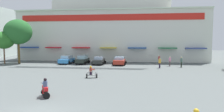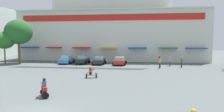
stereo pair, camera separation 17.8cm
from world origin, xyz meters
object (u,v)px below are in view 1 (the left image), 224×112
Objects in this scene: parked_car_1 at (83,60)px; pedestrian_3 at (159,59)px; pedestrian_2 at (170,61)px; scooter_rider_0 at (92,73)px; pedestrian_0 at (160,62)px; scooter_rider_2 at (45,89)px; pedestrian_1 at (181,61)px; parked_car_3 at (119,61)px; plaza_tree_2 at (18,32)px; parked_car_2 at (99,60)px; plaza_tree_0 at (4,40)px; parked_car_0 at (67,60)px.

parked_car_1 is 2.37× the size of pedestrian_3.
pedestrian_2 is 3.08m from pedestrian_3.
scooter_rider_0 is 0.89× the size of pedestrian_0.
pedestrian_2 reaches higher than scooter_rider_2.
pedestrian_0 is 3.76m from pedestrian_1.
pedestrian_2 is at bearing -60.41° from pedestrian_3.
plaza_tree_2 is at bearing -179.50° from parked_car_3.
pedestrian_0 is at bearing -6.99° from plaza_tree_2.
pedestrian_2 is at bearing -4.16° from parked_car_2.
pedestrian_1 reaches higher than pedestrian_0.
pedestrian_1 is (29.47, -1.99, -4.94)m from plaza_tree_2.
scooter_rider_0 is at bearing -122.71° from pedestrian_3.
plaza_tree_0 is at bearing -175.46° from parked_car_2.
pedestrian_2 is (12.67, 20.20, 0.30)m from scooter_rider_2.
scooter_rider_2 is (2.99, -21.69, -0.12)m from parked_car_1.
parked_car_1 is at bearing 7.86° from plaza_tree_0.
parked_car_1 reaches higher than scooter_rider_0.
scooter_rider_2 is 0.95× the size of pedestrian_3.
parked_car_3 is at bearing 79.21° from scooter_rider_2.
plaza_tree_0 is 28.93m from pedestrian_3.
scooter_rider_0 is 0.88× the size of pedestrian_3.
parked_car_1 is 17.52m from pedestrian_1.
parked_car_2 is (15.43, 0.26, -5.21)m from plaza_tree_2.
pedestrian_1 is at bearing -11.86° from parked_car_3.
parked_car_1 is at bearing 174.56° from pedestrian_2.
pedestrian_3 reaches higher than parked_car_3.
pedestrian_0 is at bearing -4.14° from plaza_tree_0.
plaza_tree_0 is 3.70× the size of pedestrian_0.
pedestrian_0 is at bearing -26.47° from parked_car_3.
pedestrian_0 is at bearing 46.27° from scooter_rider_0.
plaza_tree_2 reaches higher than scooter_rider_0.
pedestrian_2 is (18.68, -1.34, 0.17)m from parked_car_0.
scooter_rider_2 is 23.66m from pedestrian_1.
pedestrian_1 reaches higher than parked_car_0.
pedestrian_1 is at bearing 18.36° from pedestrian_0.
plaza_tree_2 is at bearing 173.01° from pedestrian_0.
pedestrian_3 is (10.90, 1.78, 0.20)m from parked_car_2.
parked_car_1 reaches higher than parked_car_2.
plaza_tree_0 reaches higher than parked_car_0.
pedestrian_1 reaches higher than scooter_rider_2.
pedestrian_3 reaches higher than parked_car_2.
pedestrian_3 is (28.54, 3.18, -3.46)m from plaza_tree_0.
parked_car_2 is (6.26, -0.44, -0.04)m from parked_car_0.
pedestrian_2 is at bearing -5.44° from parked_car_1.
pedestrian_0 is (6.72, -3.34, 0.18)m from parked_car_3.
pedestrian_0 is (16.74, -3.87, 0.14)m from parked_car_0.
plaza_tree_0 is 30.27m from pedestrian_2.
parked_car_3 is at bearing 174.66° from pedestrian_2.
scooter_rider_0 is (7.84, -13.18, -0.18)m from parked_car_0.
scooter_rider_0 is 16.06m from pedestrian_2.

